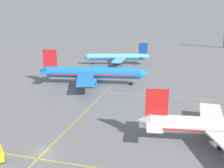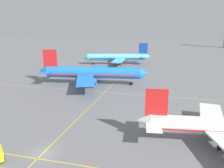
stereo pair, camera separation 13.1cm
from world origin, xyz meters
name	(u,v)px [view 2 (the right image)]	position (x,y,z in m)	size (l,w,h in m)	color
ground_plane	(44,153)	(0.00, 0.00, 0.00)	(600.00, 600.00, 0.00)	slate
airliner_second_row	(92,73)	(-7.67, 48.26, 4.41)	(41.50, 35.43, 12.92)	blue
airliner_third_row	(117,57)	(-8.62, 93.72, 4.04)	(37.47, 31.93, 11.82)	#5BB7E5
taxiway_markings	(82,114)	(0.00, 18.66, 0.00)	(131.30, 90.89, 0.01)	yellow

